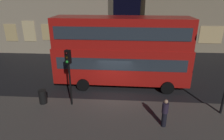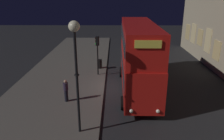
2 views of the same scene
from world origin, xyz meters
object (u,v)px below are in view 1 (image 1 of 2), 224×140
at_px(pedestrian, 165,113).
at_px(litter_bin, 43,97).
at_px(double_decker_bus, 121,49).
at_px(traffic_light_near_kerb, 69,66).

distance_m(pedestrian, litter_bin, 7.91).
relative_size(pedestrian, litter_bin, 1.76).
height_order(pedestrian, litter_bin, pedestrian).
height_order(double_decker_bus, pedestrian, double_decker_bus).
distance_m(traffic_light_near_kerb, pedestrian, 6.28).
height_order(traffic_light_near_kerb, pedestrian, traffic_light_near_kerb).
distance_m(double_decker_bus, litter_bin, 6.65).
xyz_separation_m(double_decker_bus, litter_bin, (-5.12, -3.47, -2.44)).
bearing_deg(litter_bin, double_decker_bus, 34.12).
distance_m(double_decker_bus, pedestrian, 6.32).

